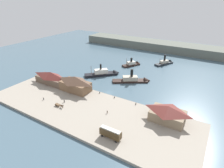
% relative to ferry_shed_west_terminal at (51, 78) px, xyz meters
% --- Properties ---
extents(ground_plane, '(320.00, 320.00, 0.00)m').
position_rel_ferry_shed_west_terminal_xyz_m(ground_plane, '(36.75, 9.90, -5.11)').
color(ground_plane, '#476070').
extents(quay_promenade, '(110.00, 36.00, 1.20)m').
position_rel_ferry_shed_west_terminal_xyz_m(quay_promenade, '(36.75, -12.10, -4.51)').
color(quay_promenade, '#9E9384').
rests_on(quay_promenade, ground).
extents(seawall_edge, '(110.00, 0.80, 1.00)m').
position_rel_ferry_shed_west_terminal_xyz_m(seawall_edge, '(36.75, 6.30, -4.61)').
color(seawall_edge, gray).
rests_on(seawall_edge, ground).
extents(ferry_shed_west_terminal, '(21.67, 8.20, 7.70)m').
position_rel_ferry_shed_west_terminal_xyz_m(ferry_shed_west_terminal, '(0.00, 0.00, 0.00)').
color(ferry_shed_west_terminal, brown).
rests_on(ferry_shed_west_terminal, quay_promenade).
extents(ferry_shed_central_terminal, '(18.04, 9.50, 8.96)m').
position_rel_ferry_shed_west_terminal_xyz_m(ferry_shed_central_terminal, '(19.66, 0.41, 0.64)').
color(ferry_shed_central_terminal, brown).
rests_on(ferry_shed_central_terminal, quay_promenade).
extents(ferry_shed_customs_shed, '(15.24, 10.43, 7.41)m').
position_rel_ferry_shed_west_terminal_xyz_m(ferry_shed_customs_shed, '(74.20, -0.48, -0.15)').
color(ferry_shed_customs_shed, '#847056').
rests_on(ferry_shed_customs_shed, quay_promenade).
extents(street_tram, '(8.91, 2.77, 4.31)m').
position_rel_ferry_shed_west_terminal_xyz_m(street_tram, '(58.38, -23.37, -1.40)').
color(street_tram, '#4C381E').
rests_on(street_tram, quay_promenade).
extents(horse_cart, '(5.71, 1.35, 1.87)m').
position_rel_ferry_shed_west_terminal_xyz_m(horse_cart, '(24.34, -17.44, -2.98)').
color(horse_cart, brown).
rests_on(horse_cart, quay_promenade).
extents(pedestrian_by_tram, '(0.39, 0.39, 1.58)m').
position_rel_ferry_shed_west_terminal_xyz_m(pedestrian_by_tram, '(12.19, -17.02, -3.19)').
color(pedestrian_by_tram, '#232328').
rests_on(pedestrian_by_tram, quay_promenade).
extents(pedestrian_at_waters_edge, '(0.41, 0.41, 1.64)m').
position_rel_ferry_shed_west_terminal_xyz_m(pedestrian_at_waters_edge, '(48.24, -9.82, -3.16)').
color(pedestrian_at_waters_edge, '#4C3D33').
rests_on(pedestrian_at_waters_edge, quay_promenade).
extents(pedestrian_near_cart, '(0.44, 0.44, 1.76)m').
position_rel_ferry_shed_west_terminal_xyz_m(pedestrian_near_cart, '(23.53, -13.13, -3.11)').
color(pedestrian_near_cart, '#232328').
rests_on(pedestrian_near_cart, quay_promenade).
extents(mooring_post_center_west, '(0.44, 0.44, 0.90)m').
position_rel_ferry_shed_west_terminal_xyz_m(mooring_post_center_west, '(43.84, 4.49, -3.46)').
color(mooring_post_center_west, black).
rests_on(mooring_post_center_west, quay_promenade).
extents(mooring_post_center_east, '(0.44, 0.44, 0.90)m').
position_rel_ferry_shed_west_terminal_xyz_m(mooring_post_center_east, '(56.72, 4.37, -3.46)').
color(mooring_post_center_east, black).
rests_on(mooring_post_center_east, quay_promenade).
extents(mooring_post_west, '(0.44, 0.44, 0.90)m').
position_rel_ferry_shed_west_terminal_xyz_m(mooring_post_west, '(33.83, 4.64, -3.46)').
color(mooring_post_west, black).
rests_on(mooring_post_west, quay_promenade).
extents(ferry_departing_north, '(24.14, 18.06, 10.57)m').
position_rel_ferry_shed_west_terminal_xyz_m(ferry_departing_north, '(43.35, 31.81, -3.67)').
color(ferry_departing_north, black).
rests_on(ferry_departing_north, ground).
extents(ferry_moored_east, '(21.40, 21.68, 10.14)m').
position_rel_ferry_shed_west_terminal_xyz_m(ferry_moored_east, '(20.09, 31.07, -3.57)').
color(ferry_moored_east, black).
rests_on(ferry_moored_east, ground).
extents(ferry_moored_west, '(12.06, 16.52, 8.49)m').
position_rel_ferry_shed_west_terminal_xyz_m(ferry_moored_west, '(28.72, 60.22, -3.81)').
color(ferry_moored_west, black).
rests_on(ferry_moored_west, ground).
extents(ferry_approaching_west, '(12.49, 18.73, 9.65)m').
position_rel_ferry_shed_west_terminal_xyz_m(ferry_approaching_west, '(50.89, 77.42, -3.74)').
color(ferry_approaching_west, '#23282D').
rests_on(ferry_approaching_west, ground).
extents(far_headland, '(180.00, 24.00, 8.00)m').
position_rel_ferry_shed_west_terminal_xyz_m(far_headland, '(36.75, 119.90, -1.11)').
color(far_headland, '#60665B').
rests_on(far_headland, ground).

